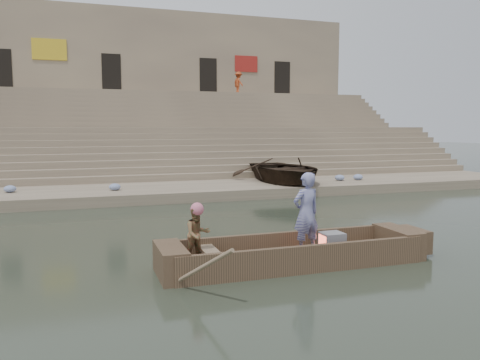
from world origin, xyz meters
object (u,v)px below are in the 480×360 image
standing_man (306,213)px  rowing_man (197,234)px  main_rowboat (293,260)px  beached_rowboat (285,170)px  television (332,242)px  pedestrian (238,83)px

standing_man → rowing_man: standing_man is taller
main_rowboat → beached_rowboat: (4.42, 10.56, 0.83)m
standing_man → rowing_man: (-2.28, 0.10, -0.30)m
television → beached_rowboat: beached_rowboat is taller
rowing_man → pedestrian: bearing=58.5°
main_rowboat → rowing_man: 2.11m
rowing_man → beached_rowboat: (6.42, 10.44, 0.17)m
main_rowboat → rowing_man: rowing_man is taller
rowing_man → television: (2.88, -0.12, -0.35)m
main_rowboat → standing_man: bearing=3.5°
standing_man → pedestrian: bearing=-115.8°
standing_man → television: size_ratio=3.69×
pedestrian → television: bearing=154.2°
television → pedestrian: 25.99m
main_rowboat → beached_rowboat: size_ratio=0.95×
main_rowboat → television: 0.93m
rowing_man → television: size_ratio=2.39×
television → pedestrian: pedestrian is taller
main_rowboat → television: bearing=0.0°
standing_man → pedestrian: (6.64, 24.63, 4.92)m
beached_rowboat → standing_man: bearing=-111.7°
main_rowboat → standing_man: 1.00m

